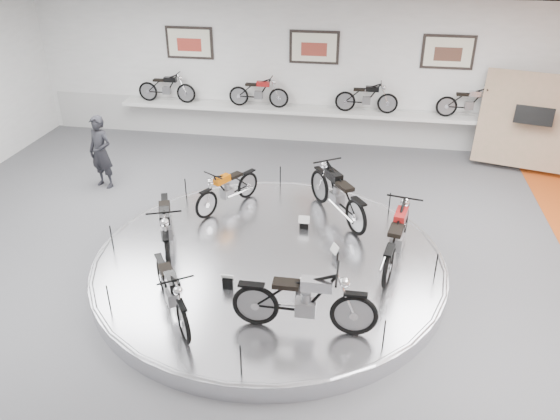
% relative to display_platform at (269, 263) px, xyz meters
% --- Properties ---
extents(floor, '(16.00, 16.00, 0.00)m').
position_rel_display_platform_xyz_m(floor, '(0.00, -0.30, -0.15)').
color(floor, '#515153').
rests_on(floor, ground).
extents(ceiling, '(16.00, 16.00, 0.00)m').
position_rel_display_platform_xyz_m(ceiling, '(0.00, -0.30, 3.85)').
color(ceiling, white).
rests_on(ceiling, wall_back).
extents(wall_back, '(16.00, 0.00, 16.00)m').
position_rel_display_platform_xyz_m(wall_back, '(0.00, 6.70, 1.85)').
color(wall_back, white).
rests_on(wall_back, floor).
extents(dado_band, '(15.68, 0.04, 1.10)m').
position_rel_display_platform_xyz_m(dado_band, '(0.00, 6.68, 0.40)').
color(dado_band, '#BCBCBA').
rests_on(dado_band, floor).
extents(display_platform, '(6.40, 6.40, 0.30)m').
position_rel_display_platform_xyz_m(display_platform, '(0.00, 0.00, 0.00)').
color(display_platform, silver).
rests_on(display_platform, floor).
extents(platform_rim, '(6.40, 6.40, 0.10)m').
position_rel_display_platform_xyz_m(platform_rim, '(0.00, 0.00, 0.12)').
color(platform_rim, '#B2B2BA').
rests_on(platform_rim, display_platform).
extents(shelf, '(11.00, 0.55, 0.10)m').
position_rel_display_platform_xyz_m(shelf, '(0.00, 6.40, 0.85)').
color(shelf, silver).
rests_on(shelf, wall_back).
extents(poster_left, '(1.35, 0.06, 0.88)m').
position_rel_display_platform_xyz_m(poster_left, '(-3.50, 6.66, 2.55)').
color(poster_left, beige).
rests_on(poster_left, wall_back).
extents(poster_center, '(1.35, 0.06, 0.88)m').
position_rel_display_platform_xyz_m(poster_center, '(0.00, 6.66, 2.55)').
color(poster_center, beige).
rests_on(poster_center, wall_back).
extents(poster_right, '(1.35, 0.06, 0.88)m').
position_rel_display_platform_xyz_m(poster_right, '(3.50, 6.66, 2.55)').
color(poster_right, beige).
rests_on(poster_right, wall_back).
extents(display_panel, '(2.56, 1.52, 2.30)m').
position_rel_display_platform_xyz_m(display_panel, '(5.60, 5.80, 1.10)').
color(display_panel, '#A47F68').
rests_on(display_panel, floor).
extents(shelf_bike_a, '(1.22, 0.43, 0.73)m').
position_rel_display_platform_xyz_m(shelf_bike_a, '(-4.20, 6.40, 1.27)').
color(shelf_bike_a, black).
rests_on(shelf_bike_a, shelf).
extents(shelf_bike_b, '(1.22, 0.43, 0.73)m').
position_rel_display_platform_xyz_m(shelf_bike_b, '(-1.50, 6.40, 1.27)').
color(shelf_bike_b, maroon).
rests_on(shelf_bike_b, shelf).
extents(shelf_bike_c, '(1.22, 0.43, 0.73)m').
position_rel_display_platform_xyz_m(shelf_bike_c, '(1.50, 6.40, 1.27)').
color(shelf_bike_c, black).
rests_on(shelf_bike_c, shelf).
extents(shelf_bike_d, '(1.22, 0.43, 0.73)m').
position_rel_display_platform_xyz_m(shelf_bike_d, '(4.20, 6.40, 1.27)').
color(shelf_bike_d, '#B2B2B7').
rests_on(shelf_bike_d, shelf).
extents(bike_a, '(1.61, 1.94, 1.11)m').
position_rel_display_platform_xyz_m(bike_a, '(1.09, 1.70, 0.71)').
color(bike_a, black).
rests_on(bike_a, display_platform).
extents(bike_b, '(1.26, 1.60, 0.90)m').
position_rel_display_platform_xyz_m(bike_b, '(-1.22, 1.74, 0.60)').
color(bike_b, '#D15F03').
rests_on(bike_b, display_platform).
extents(bike_c, '(1.23, 1.89, 1.05)m').
position_rel_display_platform_xyz_m(bike_c, '(-1.90, -0.09, 0.67)').
color(bike_c, black).
rests_on(bike_c, display_platform).
extents(bike_d, '(1.37, 1.64, 0.94)m').
position_rel_display_platform_xyz_m(bike_d, '(-1.16, -1.89, 0.62)').
color(bike_d, black).
rests_on(bike_d, display_platform).
extents(bike_e, '(1.86, 0.67, 1.09)m').
position_rel_display_platform_xyz_m(bike_e, '(0.89, -1.89, 0.70)').
color(bike_e, '#B2B2B7').
rests_on(bike_e, display_platform).
extents(bike_f, '(1.02, 1.98, 1.11)m').
position_rel_display_platform_xyz_m(bike_f, '(2.27, 0.19, 0.71)').
color(bike_f, maroon).
rests_on(bike_f, display_platform).
extents(visitor, '(0.74, 0.60, 1.77)m').
position_rel_display_platform_xyz_m(visitor, '(-4.60, 2.86, 0.73)').
color(visitor, black).
rests_on(visitor, floor).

